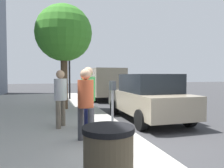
% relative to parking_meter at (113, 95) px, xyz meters
% --- Properties ---
extents(ground_plane, '(80.00, 80.00, 0.00)m').
position_rel_parking_meter_xyz_m(ground_plane, '(-1.10, -0.50, -1.17)').
color(ground_plane, '#38383A').
rests_on(ground_plane, ground).
extents(sidewalk_slab, '(28.00, 6.00, 0.15)m').
position_rel_parking_meter_xyz_m(sidewalk_slab, '(-1.10, 2.50, -1.09)').
color(sidewalk_slab, '#A8A59E').
rests_on(sidewalk_slab, ground_plane).
extents(parking_meter, '(0.36, 0.12, 1.41)m').
position_rel_parking_meter_xyz_m(parking_meter, '(0.00, 0.00, 0.00)').
color(parking_meter, gray).
rests_on(parking_meter, sidewalk_slab).
extents(pedestrian_at_meter, '(0.54, 0.39, 1.81)m').
position_rel_parking_meter_xyz_m(pedestrian_at_meter, '(0.01, 0.71, 0.06)').
color(pedestrian_at_meter, '#191E4C').
rests_on(pedestrian_at_meter, sidewalk_slab).
extents(pedestrian_bystander, '(0.47, 0.38, 1.73)m').
position_rel_parking_meter_xyz_m(pedestrian_bystander, '(-0.92, 0.93, -0.00)').
color(pedestrian_bystander, '#47474C').
rests_on(pedestrian_bystander, sidewalk_slab).
extents(parking_officer, '(0.50, 0.38, 1.73)m').
position_rel_parking_meter_xyz_m(parking_officer, '(0.71, 1.43, -0.00)').
color(parking_officer, '#726656').
rests_on(parking_officer, sidewalk_slab).
extents(parked_sedan_near, '(4.40, 1.98, 1.77)m').
position_rel_parking_meter_xyz_m(parked_sedan_near, '(1.54, -1.85, -0.27)').
color(parked_sedan_near, gray).
rests_on(parked_sedan_near, ground_plane).
extents(parked_van_far, '(5.24, 2.20, 2.18)m').
position_rel_parking_meter_xyz_m(parked_van_far, '(9.08, -1.85, 0.09)').
color(parked_van_far, gray).
rests_on(parked_van_far, ground_plane).
extents(street_tree, '(2.61, 2.61, 4.84)m').
position_rel_parking_meter_xyz_m(street_tree, '(4.29, 1.09, 2.48)').
color(street_tree, brown).
rests_on(street_tree, sidewalk_slab).
extents(traffic_signal, '(0.24, 0.44, 3.60)m').
position_rel_parking_meter_xyz_m(traffic_signal, '(8.38, 0.39, 1.41)').
color(traffic_signal, black).
rests_on(traffic_signal, sidewalk_slab).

